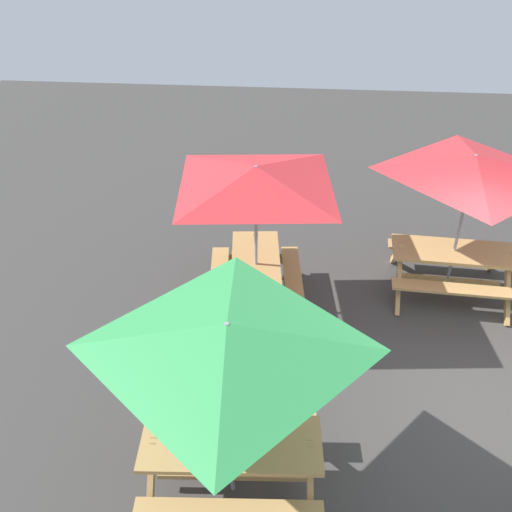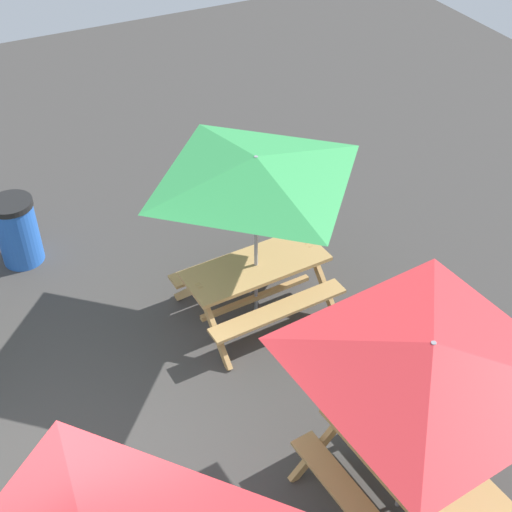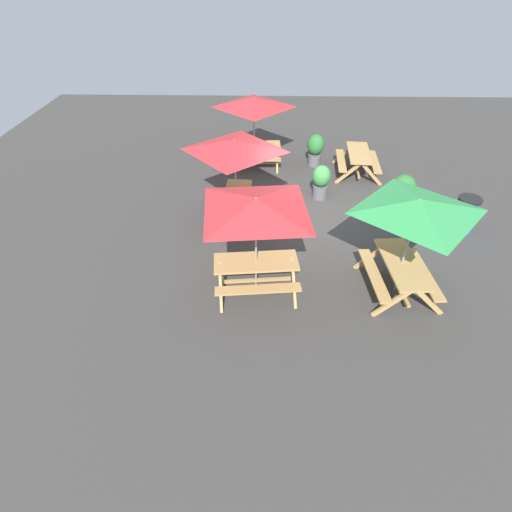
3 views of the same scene
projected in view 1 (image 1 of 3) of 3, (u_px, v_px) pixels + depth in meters
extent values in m
plane|color=#3D3A38|center=(476.00, 383.00, 7.32)|extent=(24.00, 24.00, 0.00)
cube|color=tan|center=(231.00, 444.00, 5.64)|extent=(1.84, 0.81, 0.05)
cube|color=tan|center=(235.00, 419.00, 6.26)|extent=(1.81, 0.38, 0.04)
cube|color=tan|center=(229.00, 512.00, 5.35)|extent=(1.81, 0.38, 0.04)
cube|color=tan|center=(306.00, 439.00, 6.14)|extent=(0.11, 0.80, 0.81)
cube|color=tan|center=(310.00, 501.00, 5.53)|extent=(0.11, 0.80, 0.81)
cube|color=tan|center=(162.00, 437.00, 6.17)|extent=(0.11, 0.80, 0.81)
cube|color=tan|center=(150.00, 498.00, 5.56)|extent=(0.11, 0.80, 0.81)
cube|color=tan|center=(232.00, 476.00, 5.93)|extent=(1.56, 0.17, 0.06)
cylinder|color=gray|center=(230.00, 416.00, 5.42)|extent=(0.04, 0.04, 2.30)
pyramid|color=green|center=(227.00, 336.00, 4.85)|extent=(2.13, 2.13, 0.28)
cube|color=tan|center=(256.00, 265.00, 8.22)|extent=(0.88, 1.86, 0.05)
cube|color=tan|center=(219.00, 282.00, 8.38)|extent=(0.44, 1.82, 0.04)
cube|color=tan|center=(293.00, 281.00, 8.39)|extent=(0.44, 1.82, 0.04)
cube|color=tan|center=(232.00, 257.00, 9.07)|extent=(0.80, 0.14, 0.81)
cube|color=tan|center=(278.00, 256.00, 9.08)|extent=(0.80, 0.14, 0.81)
cube|color=tan|center=(230.00, 320.00, 7.78)|extent=(0.80, 0.14, 0.81)
cube|color=tan|center=(284.00, 320.00, 7.79)|extent=(0.80, 0.14, 0.81)
cube|color=tan|center=(256.00, 294.00, 8.51)|extent=(0.23, 1.56, 0.06)
cylinder|color=gray|center=(256.00, 241.00, 8.00)|extent=(0.04, 0.04, 2.30)
pyramid|color=red|center=(256.00, 176.00, 7.43)|extent=(2.81, 2.81, 0.28)
cube|color=tan|center=(454.00, 252.00, 8.52)|extent=(1.84, 0.81, 0.05)
cube|color=tan|center=(446.00, 248.00, 9.14)|extent=(1.81, 0.37, 0.04)
cube|color=tan|center=(455.00, 289.00, 8.23)|extent=(1.81, 0.37, 0.04)
cube|color=tan|center=(497.00, 263.00, 8.93)|extent=(0.11, 0.80, 0.81)
cube|color=tan|center=(507.00, 291.00, 8.33)|extent=(0.11, 0.80, 0.81)
cube|color=tan|center=(396.00, 255.00, 9.12)|extent=(0.11, 0.80, 0.81)
cube|color=tan|center=(399.00, 281.00, 8.52)|extent=(0.11, 0.80, 0.81)
cube|color=tan|center=(447.00, 280.00, 8.81)|extent=(1.56, 0.17, 0.06)
cylinder|color=gray|center=(459.00, 228.00, 8.29)|extent=(0.04, 0.04, 2.30)
pyramid|color=red|center=(474.00, 164.00, 7.73)|extent=(2.12, 2.12, 0.28)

